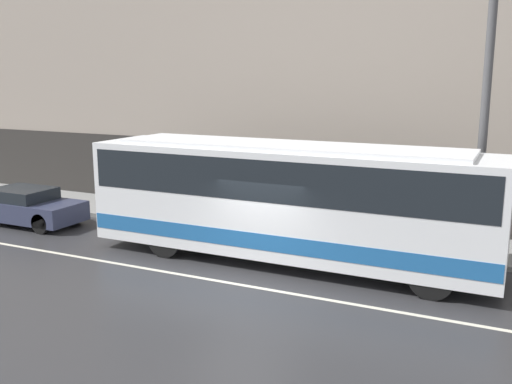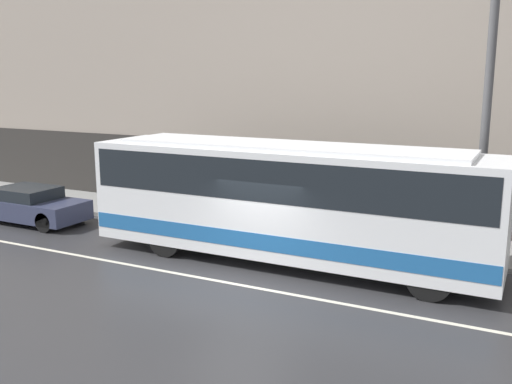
{
  "view_description": "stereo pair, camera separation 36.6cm",
  "coord_description": "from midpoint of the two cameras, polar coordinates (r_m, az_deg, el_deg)",
  "views": [
    {
      "loc": [
        6.18,
        -12.29,
        5.22
      ],
      "look_at": [
        -0.71,
        2.23,
        1.96
      ],
      "focal_mm": 40.0,
      "sensor_mm": 36.0,
      "label": 1
    },
    {
      "loc": [
        6.5,
        -12.13,
        5.22
      ],
      "look_at": [
        -0.71,
        2.23,
        1.96
      ],
      "focal_mm": 40.0,
      "sensor_mm": 36.0,
      "label": 2
    }
  ],
  "objects": [
    {
      "name": "ground_plane",
      "position": [
        14.71,
        -1.95,
        -9.33
      ],
      "size": [
        60.0,
        60.0,
        0.0
      ],
      "primitive_type": "plane",
      "color": "#2D2D30"
    },
    {
      "name": "sidewalk",
      "position": [
        19.48,
        5.47,
        -3.91
      ],
      "size": [
        60.0,
        2.95,
        0.15
      ],
      "color": "gray",
      "rests_on": "ground_plane"
    },
    {
      "name": "building_facade",
      "position": [
        20.34,
        7.43,
        14.42
      ],
      "size": [
        60.0,
        0.35,
        13.02
      ],
      "color": "gray",
      "rests_on": "ground_plane"
    },
    {
      "name": "lane_stripe",
      "position": [
        14.71,
        -1.95,
        -9.31
      ],
      "size": [
        54.0,
        0.14,
        0.01
      ],
      "color": "beige",
      "rests_on": "ground_plane"
    },
    {
      "name": "transit_bus",
      "position": [
        16.01,
        2.45,
        -0.46
      ],
      "size": [
        11.59,
        2.54,
        3.4
      ],
      "color": "white",
      "rests_on": "ground_plane"
    },
    {
      "name": "sedan_dark_behind",
      "position": [
        22.24,
        -22.53,
        -1.34
      ],
      "size": [
        4.36,
        1.8,
        1.29
      ],
      "color": "#2D334C",
      "rests_on": "ground_plane"
    },
    {
      "name": "utility_pole_near",
      "position": [
        16.82,
        21.22,
        6.03
      ],
      "size": [
        0.24,
        0.24,
        7.41
      ],
      "color": "#4C4C4F",
      "rests_on": "sidewalk"
    },
    {
      "name": "pedestrian_waiting",
      "position": [
        19.58,
        9.04,
        -1.17
      ],
      "size": [
        0.36,
        0.36,
        1.78
      ],
      "color": "navy",
      "rests_on": "sidewalk"
    }
  ]
}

